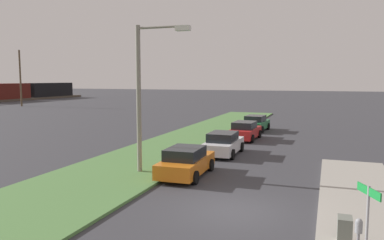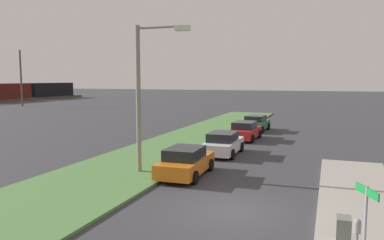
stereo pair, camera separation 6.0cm
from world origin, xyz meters
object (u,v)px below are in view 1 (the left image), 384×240
Objects in this scene: parked_car_white at (223,144)px; street_sign at (367,227)px; streetlight at (145,88)px; distant_utility_pole at (20,78)px; parked_car_green at (256,123)px; parking_meter at (358,233)px; parked_car_red at (245,131)px; utility_box at (344,232)px; parked_car_orange at (186,162)px.

street_sign is (-14.60, -7.13, 0.99)m from parked_car_white.
parked_car_white is at bearing -21.54° from streetlight.
distant_utility_pole is (44.65, 52.72, 3.30)m from street_sign.
parking_meter is at bearing -160.83° from parked_car_green.
streetlight is at bearing 170.87° from parked_car_red.
utility_box is 11.56m from streetlight.
parked_car_orange reaches higher than utility_box.
utility_box is at bearing 6.19° from street_sign.
parked_car_white is 11.91m from parked_car_green.
distant_utility_pole reaches higher than parked_car_green.
street_sign is 13.04m from streetlight.
parked_car_orange is at bearing -179.85° from parked_car_red.
parked_car_orange and parked_car_red have the same top height.
parked_car_green is at bearing 16.25° from utility_box.
parking_meter is at bearing -127.02° from streetlight.
distant_utility_pole is at bearing 50.03° from streetlight.
parked_car_white is 0.58× the size of streetlight.
parked_car_green is 27.49m from street_sign.
streetlight reaches higher than parked_car_red.
parked_car_white is 0.43× the size of distant_utility_pole.
parked_car_orange is 1.00× the size of parked_car_red.
streetlight reaches higher than parked_car_white.
parked_car_orange is at bearing -177.51° from parked_car_green.
parked_car_white is (5.84, -0.34, 0.00)m from parked_car_orange.
street_sign reaches higher than parked_car_red.
utility_box is (-18.32, -6.80, -0.27)m from parked_car_red.
streetlight reaches higher than parked_car_green.
parked_car_orange is 0.58× the size of streetlight.
parked_car_red is at bearing -117.32° from distant_utility_pole.
parked_car_green is at bearing 15.87° from parking_meter.
distant_utility_pole is at bearing 50.54° from parking_meter.
parked_car_green is at bearing 3.17° from parked_car_red.
distant_utility_pole is (23.57, 45.62, 4.28)m from parked_car_red.
parking_meter is (-7.47, -7.42, 0.33)m from parked_car_orange.
streetlight is at bearing 58.36° from utility_box.
distant_utility_pole reaches higher than street_sign.
distant_utility_pole reaches higher than streetlight.
parked_car_red is 3.08× the size of parking_meter.
parked_car_green is (11.91, 0.09, 0.00)m from parked_car_white.
street_sign is at bearing -141.15° from parked_car_orange.
parked_car_red is 21.00m from parking_meter.
streetlight is (-6.14, 2.43, 3.67)m from parked_car_white.
utility_box is 67.26m from distant_utility_pole.
parking_meter is at bearing -152.77° from parked_car_white.
parking_meter is at bearing -129.46° from distant_utility_pole.
utility_box is (-11.85, -6.83, -0.27)m from parked_car_white.
parked_car_orange is at bearing 175.88° from parked_car_white.
parked_car_orange is 4.83× the size of utility_box.
parked_car_orange is 3.07× the size of parking_meter.
streetlight reaches higher than street_sign.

